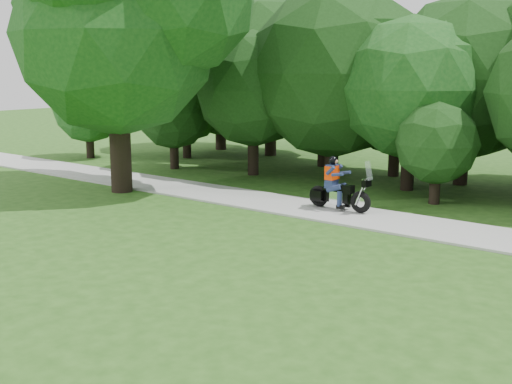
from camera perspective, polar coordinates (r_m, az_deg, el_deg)
The scene contains 4 objects.
ground at distance 9.77m, azimuth -0.73°, elevation -13.06°, with size 100.00×100.00×0.00m, color #264F16.
walkway at distance 16.44m, azimuth 17.06°, elevation -3.38°, with size 60.00×2.20×0.06m, color #AAAAA5.
big_tree_west at distance 21.30m, azimuth -11.77°, elevation 15.59°, with size 8.64×6.56×9.96m.
touring_motorcycle at distance 18.07m, azimuth 7.09°, elevation 0.17°, with size 1.96×0.56×1.50m.
Camera 1 is at (5.60, -6.94, 4.00)m, focal length 45.00 mm.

